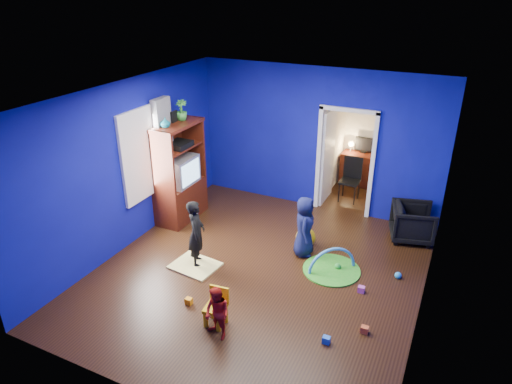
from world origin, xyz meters
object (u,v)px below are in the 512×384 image
at_px(child_black, 196,233).
at_px(toddler_red, 217,313).
at_px(tv_armoire, 179,172).
at_px(folding_chair, 350,181).
at_px(kid_chair, 215,309).
at_px(study_desk, 360,169).
at_px(crt_tv, 181,171).
at_px(armchair, 413,223).
at_px(play_mat, 331,270).
at_px(vase, 165,122).
at_px(child_navy, 304,227).
at_px(hopper_ball, 306,238).

distance_m(child_black, toddler_red, 1.81).
distance_m(tv_armoire, folding_chair, 3.62).
distance_m(child_black, kid_chair, 1.59).
bearing_deg(study_desk, crt_tv, -131.30).
bearing_deg(tv_armoire, child_black, -47.40).
height_order(kid_chair, folding_chair, folding_chair).
relative_size(armchair, play_mat, 0.79).
distance_m(armchair, vase, 4.83).
height_order(child_navy, toddler_red, child_navy).
relative_size(child_navy, tv_armoire, 0.55).
relative_size(child_black, study_desk, 1.32).
bearing_deg(hopper_ball, child_black, -138.17).
bearing_deg(play_mat, toddler_red, -113.45).
xyz_separation_m(vase, folding_chair, (2.82, 2.50, -1.59)).
xyz_separation_m(toddler_red, crt_tv, (-2.31, 2.65, 0.63)).
height_order(child_black, play_mat, child_black).
height_order(armchair, toddler_red, toddler_red).
bearing_deg(hopper_ball, folding_chair, 84.95).
relative_size(armchair, toddler_red, 0.96).
height_order(armchair, child_black, child_black).
xyz_separation_m(child_black, study_desk, (1.64, 4.45, -0.21)).
xyz_separation_m(vase, hopper_ball, (2.63, 0.31, -1.87)).
relative_size(child_navy, crt_tv, 1.55).
distance_m(vase, tv_armoire, 1.11).
relative_size(play_mat, folding_chair, 1.02).
distance_m(tv_armoire, play_mat, 3.46).
bearing_deg(armchair, toddler_red, 137.58).
xyz_separation_m(child_black, vase, (-1.18, 0.98, 1.47)).
bearing_deg(play_mat, study_desk, 97.09).
distance_m(toddler_red, folding_chair, 4.88).
height_order(child_navy, kid_chair, child_navy).
height_order(vase, crt_tv, vase).
relative_size(vase, hopper_ball, 0.51).
height_order(armchair, study_desk, study_desk).
distance_m(armchair, toddler_red, 4.23).
distance_m(child_black, tv_armoire, 1.79).
distance_m(armchair, folding_chair, 1.84).
distance_m(hopper_ball, folding_chair, 2.22).
xyz_separation_m(tv_armoire, crt_tv, (0.04, 0.00, 0.04)).
height_order(armchair, kid_chair, armchair).
bearing_deg(child_navy, study_desk, -20.07).
bearing_deg(child_navy, toddler_red, 154.67).
bearing_deg(child_navy, child_black, 107.27).
relative_size(vase, kid_chair, 0.36).
bearing_deg(vase, play_mat, -3.76).
distance_m(vase, kid_chair, 3.57).
distance_m(toddler_red, vase, 3.72).
xyz_separation_m(hopper_ball, folding_chair, (0.19, 2.19, 0.28)).
xyz_separation_m(tv_armoire, folding_chair, (2.82, 2.20, -0.52)).
bearing_deg(kid_chair, armchair, 53.11).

